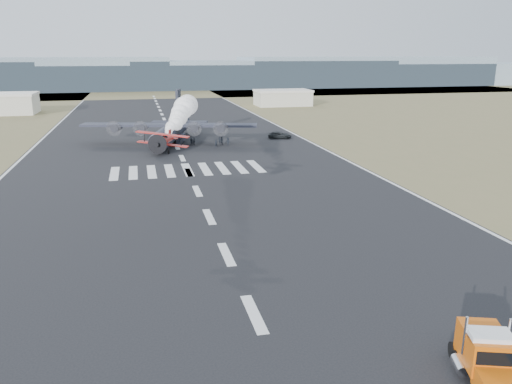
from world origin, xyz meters
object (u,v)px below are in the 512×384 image
object	(u,v)px
crew_a	(216,143)
crew_d	(194,141)
crew_e	(181,142)
support_vehicle	(280,135)
crew_f	(154,145)
hangar_right	(283,98)
aerobatic_biplane	(164,140)
crew_c	(228,142)
semi_truck	(486,358)
crew_g	(220,140)
crew_h	(222,141)
transport_aircraft	(171,130)
crew_b	(191,142)

from	to	relation	value
crew_a	crew_d	bearing A→B (deg)	128.26
crew_d	crew_e	distance (m)	3.13
support_vehicle	crew_f	bearing A→B (deg)	116.89
hangar_right	aerobatic_biplane	size ratio (longest dim) A/B	3.43
hangar_right	crew_d	world-z (taller)	hangar_right
crew_a	crew_c	bearing A→B (deg)	6.82
crew_d	crew_f	distance (m)	9.09
crew_c	semi_truck	bearing A→B (deg)	-65.58
aerobatic_biplane	crew_e	world-z (taller)	aerobatic_biplane
crew_e	support_vehicle	bearing A→B (deg)	176.97
aerobatic_biplane	crew_g	bearing A→B (deg)	83.77
crew_h	crew_f	bearing A→B (deg)	59.21
support_vehicle	crew_e	xyz separation A→B (m)	(-23.28, -5.16, 0.16)
crew_d	crew_g	distance (m)	5.58
transport_aircraft	crew_g	bearing A→B (deg)	-5.09
crew_g	hangar_right	bearing A→B (deg)	134.96
aerobatic_biplane	crew_g	size ratio (longest dim) A/B	3.69
crew_g	crew_b	bearing A→B (deg)	-105.10
crew_h	crew_d	bearing A→B (deg)	43.91
transport_aircraft	support_vehicle	world-z (taller)	transport_aircraft
crew_a	hangar_right	bearing A→B (deg)	50.33
crew_b	crew_f	size ratio (longest dim) A/B	0.93
transport_aircraft	crew_b	bearing A→B (deg)	-31.46
hangar_right	crew_e	size ratio (longest dim) A/B	11.19
transport_aircraft	crew_d	size ratio (longest dim) A/B	22.97
crew_f	transport_aircraft	bearing A→B (deg)	19.95
crew_a	crew_c	world-z (taller)	crew_c
crew_b	crew_g	bearing A→B (deg)	41.36
support_vehicle	crew_c	bearing A→B (deg)	129.06
aerobatic_biplane	crew_f	world-z (taller)	aerobatic_biplane
hangar_right	crew_d	xyz separation A→B (m)	(-42.21, -76.58, -2.19)
crew_a	crew_d	distance (m)	5.43
aerobatic_biplane	crew_c	distance (m)	51.44
hangar_right	aerobatic_biplane	xyz separation A→B (m)	(-51.00, -126.99, 6.70)
support_vehicle	crew_d	bearing A→B (deg)	114.99
crew_a	crew_f	bearing A→B (deg)	163.19
aerobatic_biplane	crew_g	world-z (taller)	aerobatic_biplane
crew_c	crew_e	world-z (taller)	crew_e
crew_a	crew_h	xyz separation A→B (m)	(1.61, 2.49, 0.10)
crew_a	crew_g	size ratio (longest dim) A/B	0.96
hangar_right	crew_b	bearing A→B (deg)	-119.07
aerobatic_biplane	crew_a	distance (m)	49.70
crew_f	crew_g	bearing A→B (deg)	-26.24
support_vehicle	crew_c	world-z (taller)	crew_c
crew_a	crew_b	distance (m)	5.69
crew_c	crew_g	world-z (taller)	crew_c
support_vehicle	crew_h	distance (m)	15.23
hangar_right	crew_d	size ratio (longest dim) A/B	12.55
transport_aircraft	crew_g	xyz separation A→B (m)	(10.11, -3.64, -2.01)
support_vehicle	crew_b	xyz separation A→B (m)	(-20.94, -4.48, 0.10)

